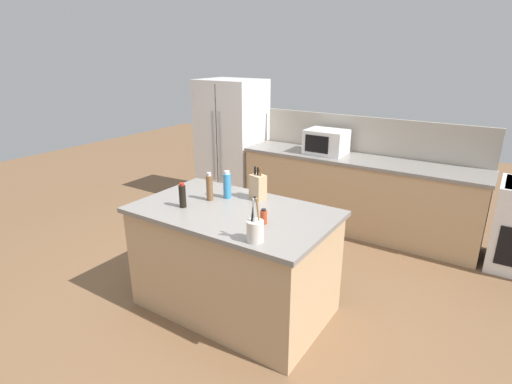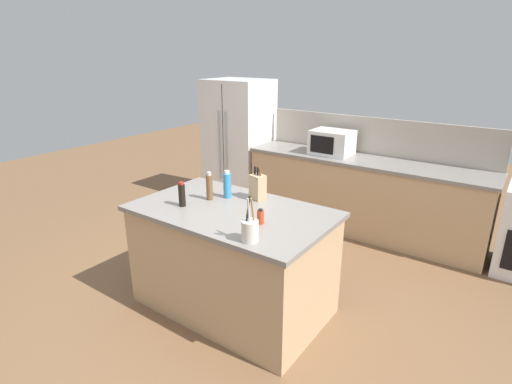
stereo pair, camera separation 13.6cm
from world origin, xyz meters
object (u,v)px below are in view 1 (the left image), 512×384
object	(u,v)px
utensil_crock	(255,230)
pepper_grinder	(210,187)
microwave	(326,142)
knife_block	(258,187)
dish_soap_bottle	(227,185)
soy_sauce_bottle	(182,196)
spice_jar_paprika	(264,217)
refrigerator	(232,142)

from	to	relation	value
utensil_crock	pepper_grinder	bearing A→B (deg)	149.44
microwave	pepper_grinder	xyz separation A→B (m)	(-0.16, -2.13, -0.03)
knife_block	dish_soap_bottle	distance (m)	0.27
soy_sauce_bottle	spice_jar_paprika	bearing A→B (deg)	6.20
utensil_crock	pepper_grinder	xyz separation A→B (m)	(-0.77, 0.46, 0.04)
soy_sauce_bottle	pepper_grinder	bearing A→B (deg)	71.52
knife_block	dish_soap_bottle	size ratio (longest dim) A/B	1.17
spice_jar_paprika	soy_sauce_bottle	bearing A→B (deg)	-173.80
knife_block	dish_soap_bottle	xyz separation A→B (m)	(-0.24, -0.12, 0.00)
refrigerator	pepper_grinder	world-z (taller)	refrigerator
pepper_grinder	spice_jar_paprika	world-z (taller)	pepper_grinder
soy_sauce_bottle	microwave	bearing A→B (deg)	84.08
microwave	dish_soap_bottle	distance (m)	2.00
microwave	knife_block	xyz separation A→B (m)	(0.17, -1.87, -0.04)
pepper_grinder	refrigerator	bearing A→B (deg)	122.00
knife_block	utensil_crock	bearing A→B (deg)	-43.51
knife_block	dish_soap_bottle	bearing A→B (deg)	-137.93
pepper_grinder	microwave	bearing A→B (deg)	85.63
utensil_crock	refrigerator	bearing A→B (deg)	129.00
microwave	knife_block	world-z (taller)	microwave
microwave	soy_sauce_bottle	size ratio (longest dim) A/B	2.35
microwave	utensil_crock	size ratio (longest dim) A/B	1.56
microwave	spice_jar_paprika	world-z (taller)	microwave
soy_sauce_bottle	dish_soap_bottle	bearing A→B (deg)	65.10
pepper_grinder	soy_sauce_bottle	bearing A→B (deg)	-108.48
knife_block	soy_sauce_bottle	world-z (taller)	knife_block
refrigerator	knife_block	world-z (taller)	refrigerator
refrigerator	dish_soap_bottle	bearing A→B (deg)	-54.61
knife_block	spice_jar_paprika	world-z (taller)	knife_block
knife_block	soy_sauce_bottle	xyz separation A→B (m)	(-0.42, -0.51, -0.01)
refrigerator	soy_sauce_bottle	xyz separation A→B (m)	(1.28, -2.43, 0.14)
refrigerator	knife_block	size ratio (longest dim) A/B	6.21
microwave	soy_sauce_bottle	xyz separation A→B (m)	(-0.25, -2.38, -0.05)
pepper_grinder	dish_soap_bottle	world-z (taller)	pepper_grinder
refrigerator	spice_jar_paprika	distance (m)	3.10
knife_block	spice_jar_paprika	bearing A→B (deg)	-37.55
dish_soap_bottle	knife_block	bearing A→B (deg)	27.07
refrigerator	pepper_grinder	bearing A→B (deg)	-58.00
pepper_grinder	spice_jar_paprika	bearing A→B (deg)	-14.48
knife_block	spice_jar_paprika	distance (m)	0.54
knife_block	dish_soap_bottle	world-z (taller)	knife_block
soy_sauce_bottle	refrigerator	bearing A→B (deg)	117.72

